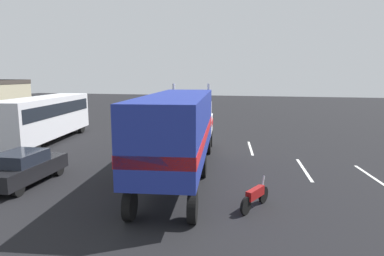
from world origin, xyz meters
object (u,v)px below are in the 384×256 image
at_px(semi_truck, 181,126).
at_px(parked_bus, 45,115).
at_px(motorcycle, 255,196).
at_px(parked_car, 24,167).
at_px(person_bystander, 120,163).

xyz_separation_m(semi_truck, parked_bus, (5.81, 12.23, -0.46)).
relative_size(parked_bus, motorcycle, 5.74).
xyz_separation_m(parked_bus, parked_car, (-8.85, -5.51, -1.26)).
bearing_deg(parked_bus, person_bystander, -127.54).
height_order(semi_truck, parked_car, semi_truck).
distance_m(semi_truck, person_bystander, 3.44).
bearing_deg(semi_truck, parked_car, 114.35).
distance_m(person_bystander, parked_car, 4.39).
relative_size(person_bystander, parked_bus, 0.14).
distance_m(parked_bus, motorcycle, 18.58).
distance_m(person_bystander, parked_bus, 12.24).
bearing_deg(person_bystander, parked_bus, 52.46).
height_order(person_bystander, parked_bus, parked_bus).
bearing_deg(parked_bus, parked_car, -148.07).
bearing_deg(parked_car, person_bystander, -71.11).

